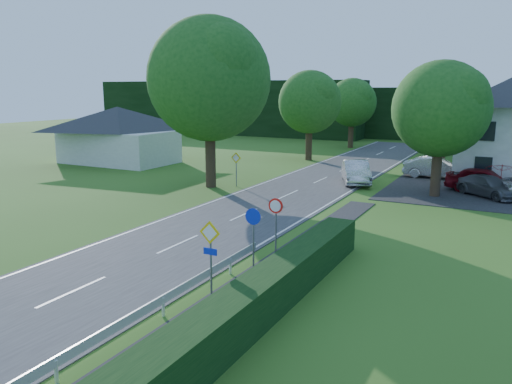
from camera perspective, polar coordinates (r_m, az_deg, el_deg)
The scene contains 25 objects.
road at distance 29.08m, azimuth 0.53°, elevation -1.76°, with size 7.00×80.00×0.04m, color #343336.
parking_pad at distance 38.78m, azimuth 25.89°, elevation 0.45°, with size 14.00×16.00×0.04m, color black.
line_edge_left at distance 30.66m, azimuth -4.88°, elevation -1.06°, with size 0.12×80.00×0.01m, color white.
line_edge_right at distance 27.79m, azimuth 6.51°, elevation -2.43°, with size 0.12×80.00×0.01m, color white.
line_centre at distance 29.08m, azimuth 0.53°, elevation -1.72°, with size 0.12×80.00×0.01m, color white, non-canonical shape.
tree_main at distance 34.77m, azimuth -5.34°, elevation 10.05°, with size 9.40×9.40×11.64m, color #1A4E17, non-canonical shape.
tree_left_far at distance 48.65m, azimuth 6.12°, elevation 8.68°, with size 7.00×7.00×8.58m, color #1A4E17, non-canonical shape.
tree_right_far at distance 47.60m, azimuth 20.75°, elevation 8.24°, with size 7.40×7.40×9.09m, color #1A4E17, non-canonical shape.
tree_left_back at distance 59.83m, azimuth 10.87°, elevation 8.84°, with size 6.60×6.60×8.07m, color #1A4E17, non-canonical shape.
tree_right_back at distance 55.69m, azimuth 20.72°, elevation 7.84°, with size 6.20×6.20×7.56m, color #1A4E17, non-canonical shape.
tree_right_mid at distance 33.56m, azimuth 20.21°, elevation 6.71°, with size 7.00×7.00×8.58m, color #1A4E17, non-canonical shape.
treeline_left at distance 78.69m, azimuth -3.71°, elevation 9.63°, with size 44.00×6.00×8.00m, color black.
treeline_right at distance 71.42m, azimuth 23.96°, elevation 8.05°, with size 30.00×5.00×7.00m, color black.
bungalow_left at distance 48.33m, azimuth -15.46°, elevation 6.43°, with size 11.00×6.50×5.20m.
streetlight at distance 35.58m, azimuth 19.97°, elevation 7.25°, with size 2.03×0.18×8.00m.
sign_priority_right at distance 16.48m, azimuth -5.25°, elevation -5.97°, with size 0.78×0.09×2.59m.
sign_roundabout at distance 19.00m, azimuth -0.33°, elevation -3.91°, with size 0.64×0.08×2.37m.
sign_speed_limit at distance 20.70m, azimuth 2.27°, elevation -2.34°, with size 0.64×0.11×2.37m.
sign_priority_left at distance 35.18m, azimuth -2.29°, elevation 3.40°, with size 0.78×0.09×2.44m.
moving_car at distance 37.07m, azimuth 11.35°, elevation 2.26°, with size 1.74×4.99×1.64m, color silver.
motorcycle at distance 41.86m, azimuth 11.54°, elevation 2.96°, with size 0.75×2.15×1.13m, color black.
parked_car_red at distance 36.42m, azimuth 24.58°, elevation 1.25°, with size 1.92×4.78×1.63m, color maroon.
parked_car_silver_a at distance 41.01m, azimuth 19.89°, elevation 2.66°, with size 1.71×4.90×1.61m, color #BABABF.
parked_car_grey at distance 35.16m, azimuth 25.02°, elevation 0.61°, with size 1.85×4.54×1.32m, color #4C4C51.
parasol at distance 36.42m, azimuth 26.20°, elevation 1.37°, with size 2.14×2.18×1.97m, color #AD160D.
Camera 1 is at (12.89, -5.18, 6.78)m, focal length 35.00 mm.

